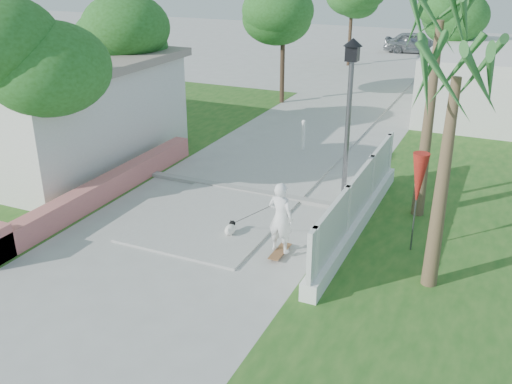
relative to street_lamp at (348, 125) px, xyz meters
The scene contains 20 objects.
ground 6.67m from the street_lamp, 117.80° to the right, with size 90.00×90.00×0.00m, color #B7B7B2.
path_strip 14.98m from the street_lamp, 101.31° to the left, with size 3.20×36.00×0.06m, color #B7B7B2.
curb 3.78m from the street_lamp, behind, with size 6.50×0.25×0.10m, color #999993.
grass_left 10.49m from the street_lamp, 165.83° to the left, with size 8.00×20.00×0.01m, color #22571B.
pink_wall 6.83m from the street_lamp, 162.57° to the right, with size 0.45×8.20×0.80m.
house_left 10.94m from the street_lamp, behind, with size 8.40×7.40×3.23m.
lattice_fence 2.01m from the street_lamp, 44.82° to the right, with size 0.35×7.00×1.50m.
building_right 12.93m from the street_lamp, 76.07° to the left, with size 6.00×8.00×2.60m, color silver.
street_lamp is the anchor object (origin of this frame).
bollard 5.56m from the street_lamp, 120.96° to the left, with size 0.14×0.14×1.09m.
patio_umbrella 2.27m from the street_lamp, 27.76° to the right, with size 0.36×0.36×2.30m.
tree_left_near 7.92m from the street_lamp, 161.15° to the right, with size 3.60×3.60×5.28m.
tree_left_mid 8.96m from the street_lamp, 160.42° to the left, with size 3.20×3.20×4.85m.
tree_path_left 12.10m from the street_lamp, 119.30° to the left, with size 3.40×3.40×5.23m.
tree_path_right 14.52m from the street_lamp, 88.74° to the left, with size 3.00×3.00×4.79m.
palm_far 2.85m from the street_lamp, 30.47° to the left, with size 1.80×1.80×5.30m.
palm_near 3.72m from the street_lamp, 42.61° to the right, with size 1.80×1.80×4.70m.
skateboarder 3.04m from the street_lamp, 116.94° to the right, with size 1.73×0.95×1.72m.
dog 3.71m from the street_lamp, 135.52° to the right, with size 0.28×0.50×0.35m.
parked_car 26.62m from the street_lamp, 96.09° to the left, with size 1.66×4.11×1.40m, color #96989D.
Camera 1 is at (6.32, -7.28, 6.21)m, focal length 40.00 mm.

